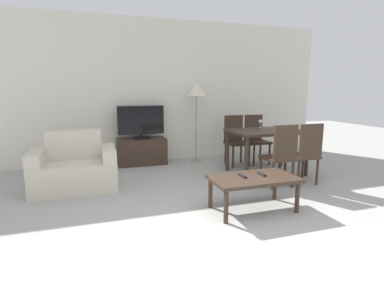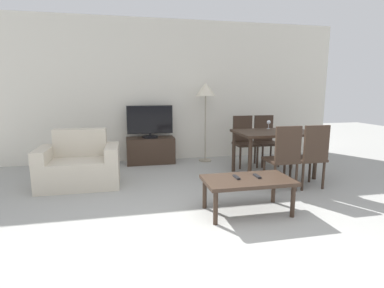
% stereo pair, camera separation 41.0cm
% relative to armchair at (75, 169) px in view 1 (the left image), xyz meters
% --- Properties ---
extents(ground_plane, '(18.00, 18.00, 0.00)m').
position_rel_armchair_xyz_m(ground_plane, '(1.37, -2.46, -0.29)').
color(ground_plane, '#9E9E99').
extents(wall_back, '(7.21, 0.06, 2.70)m').
position_rel_armchair_xyz_m(wall_back, '(1.37, 1.43, 1.06)').
color(wall_back, silver).
rests_on(wall_back, ground_plane).
extents(armchair, '(1.11, 0.71, 0.81)m').
position_rel_armchair_xyz_m(armchair, '(0.00, 0.00, 0.00)').
color(armchair, beige).
rests_on(armchair, ground_plane).
extents(tv_stand, '(0.89, 0.42, 0.49)m').
position_rel_armchair_xyz_m(tv_stand, '(1.11, 1.15, -0.05)').
color(tv_stand, '#38281E').
rests_on(tv_stand, ground_plane).
extents(tv, '(0.85, 0.30, 0.60)m').
position_rel_armchair_xyz_m(tv, '(1.11, 1.14, 0.50)').
color(tv, black).
rests_on(tv, tv_stand).
extents(coffee_table, '(0.99, 0.56, 0.40)m').
position_rel_armchair_xyz_m(coffee_table, '(2.00, -1.45, 0.06)').
color(coffee_table, '#38281E').
rests_on(coffee_table, ground_plane).
extents(dining_table, '(1.21, 0.81, 0.73)m').
position_rel_armchair_xyz_m(dining_table, '(2.99, -0.11, 0.34)').
color(dining_table, '#38281E').
rests_on(dining_table, ground_plane).
extents(dining_chair_near, '(0.40, 0.40, 0.91)m').
position_rel_armchair_xyz_m(dining_chair_near, '(2.78, -0.83, 0.21)').
color(dining_chair_near, '#38281E').
rests_on(dining_chair_near, ground_plane).
extents(dining_chair_far, '(0.40, 0.40, 0.91)m').
position_rel_armchair_xyz_m(dining_chair_far, '(3.21, 0.61, 0.21)').
color(dining_chair_far, '#38281E').
rests_on(dining_chair_far, ground_plane).
extents(dining_chair_near_right, '(0.40, 0.40, 0.91)m').
position_rel_armchair_xyz_m(dining_chair_near_right, '(3.21, -0.83, 0.21)').
color(dining_chair_near_right, '#38281E').
rests_on(dining_chair_near_right, ground_plane).
extents(dining_chair_far_left, '(0.40, 0.40, 0.91)m').
position_rel_armchair_xyz_m(dining_chair_far_left, '(2.78, 0.61, 0.21)').
color(dining_chair_far_left, '#38281E').
rests_on(dining_chair_far_left, ground_plane).
extents(floor_lamp, '(0.38, 0.38, 1.52)m').
position_rel_armchair_xyz_m(floor_lamp, '(2.17, 1.08, 1.04)').
color(floor_lamp, gray).
rests_on(floor_lamp, ground_plane).
extents(remote_primary, '(0.04, 0.15, 0.02)m').
position_rel_armchair_xyz_m(remote_primary, '(2.13, -1.41, 0.12)').
color(remote_primary, black).
rests_on(remote_primary, coffee_table).
extents(remote_secondary, '(0.04, 0.15, 0.02)m').
position_rel_armchair_xyz_m(remote_secondary, '(1.88, -1.40, 0.12)').
color(remote_secondary, black).
rests_on(remote_secondary, coffee_table).
extents(wine_glass_left, '(0.07, 0.07, 0.15)m').
position_rel_armchair_xyz_m(wine_glass_left, '(3.05, 0.19, 0.54)').
color(wine_glass_left, silver).
rests_on(wine_glass_left, dining_table).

